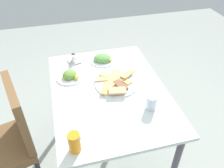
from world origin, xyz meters
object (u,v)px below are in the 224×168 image
at_px(salad_plate_rice, 70,76).
at_px(spoon, 71,127).
at_px(paper_napkin, 74,127).
at_px(drinking_glass, 151,103).
at_px(dining_table, 109,99).
at_px(dining_chair, 9,137).
at_px(salad_plate_greens, 103,59).
at_px(pide_platter, 116,83).
at_px(condiment_caddy, 74,60).
at_px(soda_can, 74,143).
at_px(fork, 77,126).

distance_m(salad_plate_rice, spoon, 0.50).
bearing_deg(paper_napkin, drinking_glass, -86.08).
xyz_separation_m(dining_table, dining_chair, (-0.06, 0.73, -0.13)).
bearing_deg(salad_plate_greens, pide_platter, -175.32).
bearing_deg(condiment_caddy, pide_platter, -144.55).
relative_size(dining_chair, condiment_caddy, 8.47).
height_order(drinking_glass, condiment_caddy, drinking_glass).
bearing_deg(spoon, dining_chair, 53.18).
bearing_deg(dining_table, spoon, 133.33).
height_order(pide_platter, drinking_glass, drinking_glass).
distance_m(dining_table, drinking_glass, 0.36).
distance_m(pide_platter, condiment_caddy, 0.45).
relative_size(salad_plate_rice, paper_napkin, 1.61).
bearing_deg(salad_plate_rice, dining_table, -129.39).
bearing_deg(soda_can, drinking_glass, -69.14).
xyz_separation_m(dining_chair, fork, (-0.22, -0.46, 0.23)).
xyz_separation_m(dining_chair, drinking_glass, (-0.19, -0.95, 0.27)).
bearing_deg(spoon, pide_platter, -56.88).
distance_m(dining_table, salad_plate_greens, 0.39).
bearing_deg(fork, dining_table, -47.61).
relative_size(dining_chair, pide_platter, 2.86).
bearing_deg(drinking_glass, salad_plate_greens, 16.00).
xyz_separation_m(soda_can, drinking_glass, (0.20, -0.51, -0.01)).
bearing_deg(spoon, fork, -99.09).
xyz_separation_m(dining_table, spoon, (-0.29, 0.30, 0.10)).
bearing_deg(dining_chair, salad_plate_rice, -60.78).
bearing_deg(salad_plate_greens, dining_chair, 119.33).
bearing_deg(drinking_glass, paper_napkin, 93.92).
bearing_deg(pide_platter, condiment_caddy, 35.45).
xyz_separation_m(soda_can, paper_napkin, (0.16, -0.01, -0.06)).
height_order(pide_platter, fork, pide_platter).
xyz_separation_m(dining_table, soda_can, (-0.45, 0.30, 0.15)).
bearing_deg(fork, soda_can, 165.10).
bearing_deg(salad_plate_rice, dining_chair, 119.22).
height_order(salad_plate_rice, condiment_caddy, condiment_caddy).
relative_size(pide_platter, salad_plate_greens, 1.62).
bearing_deg(salad_plate_greens, drinking_glass, -164.00).
bearing_deg(dining_table, salad_plate_greens, -5.83).
height_order(fork, spoon, same).
distance_m(fork, condiment_caddy, 0.70).
bearing_deg(salad_plate_greens, dining_table, 174.17).
bearing_deg(paper_napkin, dining_chair, 63.23).
height_order(dining_chair, drinking_glass, dining_chair).
height_order(paper_napkin, fork, fork).
distance_m(dining_chair, salad_plate_rice, 0.60).
bearing_deg(condiment_caddy, dining_chair, 131.57).
height_order(salad_plate_greens, drinking_glass, drinking_glass).
height_order(drinking_glass, spoon, drinking_glass).
bearing_deg(drinking_glass, salad_plate_rice, 45.62).
distance_m(dining_table, soda_can, 0.56).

